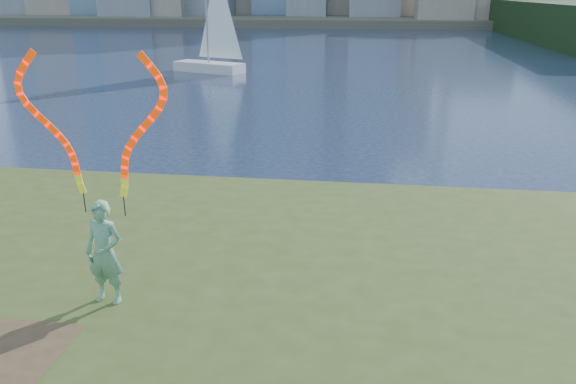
# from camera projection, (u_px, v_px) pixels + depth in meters

# --- Properties ---
(ground) EXTENTS (320.00, 320.00, 0.00)m
(ground) POSITION_uv_depth(u_px,v_px,m) (171.00, 313.00, 9.58)
(ground) COLOR #18243D
(ground) RESTS_ON ground
(far_shore) EXTENTS (320.00, 40.00, 1.20)m
(far_shore) POSITION_uv_depth(u_px,v_px,m) (351.00, 18.00, 97.91)
(far_shore) COLOR #4F4A3A
(far_shore) RESTS_ON ground
(woman_with_ribbons) EXTENTS (2.03, 0.44, 3.98)m
(woman_with_ribbons) POSITION_uv_depth(u_px,v_px,m) (101.00, 212.00, 7.99)
(woman_with_ribbons) COLOR #147630
(woman_with_ribbons) RESTS_ON grassy_knoll
(sailboat) EXTENTS (5.15, 3.27, 7.91)m
(sailboat) POSITION_uv_depth(u_px,v_px,m) (212.00, 51.00, 37.29)
(sailboat) COLOR silver
(sailboat) RESTS_ON ground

